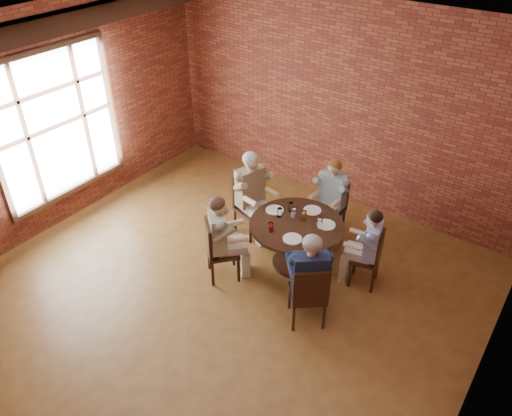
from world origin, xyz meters
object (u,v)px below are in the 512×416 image
Objects in this scene: diner_c at (253,195)px; chair_d at (217,248)px; chair_b at (332,205)px; smartphone at (297,241)px; chair_a at (371,257)px; diner_e at (309,279)px; chair_c at (249,202)px; chair_e at (309,294)px; diner_b at (330,199)px; diner_d at (222,238)px; dining_table at (296,236)px; diner_a at (367,248)px.

chair_d is at bearing -153.00° from diner_c.
chair_b reaches higher than smartphone.
chair_a is 1.06m from smartphone.
chair_d is 1.46m from diner_e.
chair_c reaches higher than chair_a.
chair_e is 7.41× the size of smartphone.
chair_b is at bearing -109.26° from chair_e.
chair_a is 1.31m from chair_b.
smartphone is (-0.47, 0.49, 0.07)m from diner_e.
chair_e is at bearing -68.54° from smartphone.
smartphone is (0.19, -1.31, 0.10)m from diner_b.
diner_d is (0.06, 0.06, 0.16)m from chair_d.
dining_table is 1.17m from chair_e.
diner_a is 1.25× the size of chair_c.
diner_c is (-1.00, -0.67, 0.05)m from diner_b.
diner_b reaches higher than chair_e.
chair_d is at bearing -71.78° from chair_a.
diner_c reaches higher than diner_d.
diner_b is 1.37× the size of chair_e.
smartphone is at bearing -80.29° from diner_b.
chair_d is (0.21, -1.15, -0.20)m from diner_c.
chair_c is 1.22m from chair_d.
diner_b is 1.40× the size of chair_d.
smartphone is at bearing -85.57° from diner_e.
diner_a is (-0.07, -0.02, 0.13)m from chair_a.
dining_table is 1.12m from chair_c.
diner_d reaches higher than chair_c.
diner_b is at bearing -71.64° from chair_d.
chair_b is 0.65× the size of diner_c.
diner_d is (-0.74, -1.84, 0.16)m from chair_b.
diner_b is at bearing -39.43° from diner_c.
diner_e reaches higher than dining_table.
smartphone is (0.93, 0.45, 0.09)m from diner_d.
chair_b is 0.99× the size of chair_d.
chair_a reaches higher than smartphone.
chair_a is at bearing -107.82° from diner_d.
chair_d is at bearing -111.25° from chair_b.
diner_d is at bearing -72.48° from chair_a.
diner_b reaches higher than chair_c.
chair_d is 1.51m from chair_e.
chair_b is 0.94× the size of chair_c.
chair_e reaches higher than smartphone.
diner_e is (0.68, -0.83, 0.16)m from dining_table.
diner_d reaches higher than smartphone.
chair_a is 2.13m from chair_c.
dining_table is at bearing -90.00° from diner_c.
chair_a is at bearing -36.59° from chair_b.
diner_e is (1.75, -1.15, 0.16)m from chair_c.
chair_e is at bearing 90.00° from diner_e.
diner_d is at bearing -71.86° from diner_a.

